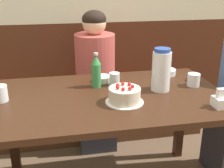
# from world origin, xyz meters

# --- Properties ---
(bench_seat) EXTENTS (1.99, 0.38, 0.46)m
(bench_seat) POSITION_xyz_m (0.00, 0.83, 0.23)
(bench_seat) COLOR #56331E
(bench_seat) RESTS_ON ground_plane
(dining_table) EXTENTS (1.38, 0.82, 0.74)m
(dining_table) POSITION_xyz_m (0.00, 0.00, 0.65)
(dining_table) COLOR #381E11
(dining_table) RESTS_ON ground_plane
(birthday_cake) EXTENTS (0.21, 0.21, 0.11)m
(birthday_cake) POSITION_xyz_m (0.06, -0.12, 0.78)
(birthday_cake) COLOR white
(birthday_cake) RESTS_ON dining_table
(water_pitcher) EXTENTS (0.11, 0.11, 0.26)m
(water_pitcher) POSITION_xyz_m (0.32, 0.02, 0.87)
(water_pitcher) COLOR white
(water_pitcher) RESTS_ON dining_table
(soju_bottle) EXTENTS (0.06, 0.06, 0.22)m
(soju_bottle) POSITION_xyz_m (-0.05, 0.15, 0.84)
(soju_bottle) COLOR #388E4C
(soju_bottle) RESTS_ON dining_table
(napkin_holder) EXTENTS (0.11, 0.08, 0.11)m
(napkin_holder) POSITION_xyz_m (0.57, -0.27, 0.78)
(napkin_holder) COLOR white
(napkin_holder) RESTS_ON dining_table
(bowl_soup_white) EXTENTS (0.12, 0.12, 0.04)m
(bowl_soup_white) POSITION_xyz_m (0.00, 0.24, 0.76)
(bowl_soup_white) COLOR white
(bowl_soup_white) RESTS_ON dining_table
(bowl_rice_small) EXTENTS (0.15, 0.15, 0.04)m
(bowl_rice_small) POSITION_xyz_m (0.46, 0.30, 0.76)
(bowl_rice_small) COLOR white
(bowl_rice_small) RESTS_ON dining_table
(glass_water_tall) EXTENTS (0.07, 0.07, 0.08)m
(glass_water_tall) POSITION_xyz_m (0.06, 0.16, 0.78)
(glass_water_tall) COLOR silver
(glass_water_tall) RESTS_ON dining_table
(glass_tumbler_short) EXTENTS (0.08, 0.08, 0.08)m
(glass_tumbler_short) POSITION_xyz_m (0.55, 0.05, 0.78)
(glass_tumbler_short) COLOR silver
(glass_tumbler_short) RESTS_ON dining_table
(glass_shot_small) EXTENTS (0.08, 0.08, 0.09)m
(glass_shot_small) POSITION_xyz_m (-0.61, 0.03, 0.79)
(glass_shot_small) COLOR silver
(glass_shot_small) RESTS_ON dining_table
(person_pale_blue_shirt) EXTENTS (0.32, 0.34, 1.16)m
(person_pale_blue_shirt) POSITION_xyz_m (0.01, 0.67, 0.55)
(person_pale_blue_shirt) COLOR #33333D
(person_pale_blue_shirt) RESTS_ON ground_plane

